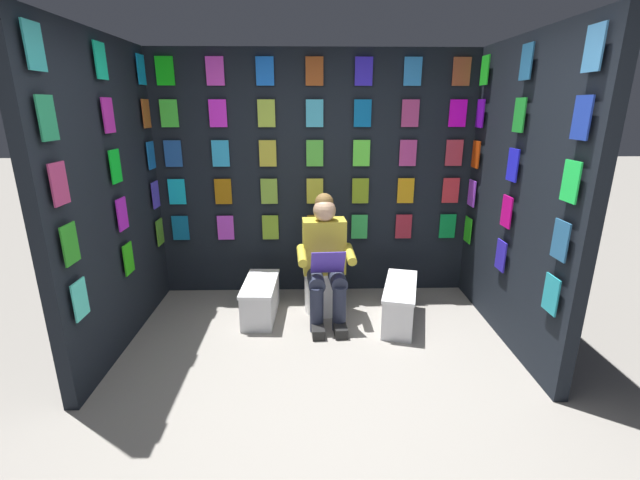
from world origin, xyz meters
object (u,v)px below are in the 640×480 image
at_px(toilet, 323,277).
at_px(person_reading, 325,259).
at_px(comic_longbox_near, 261,299).
at_px(comic_longbox_far, 400,303).

height_order(toilet, person_reading, person_reading).
bearing_deg(toilet, comic_longbox_near, 13.99).
bearing_deg(comic_longbox_near, person_reading, 179.62).
xyz_separation_m(toilet, person_reading, (-0.01, 0.23, 0.27)).
distance_m(person_reading, comic_longbox_far, 0.81).
bearing_deg(comic_longbox_far, toilet, -11.31).
distance_m(comic_longbox_near, comic_longbox_far, 1.32).
bearing_deg(toilet, person_reading, 89.48).
relative_size(toilet, comic_longbox_far, 0.93).
xyz_separation_m(comic_longbox_near, comic_longbox_far, (-1.31, 0.15, 0.01)).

